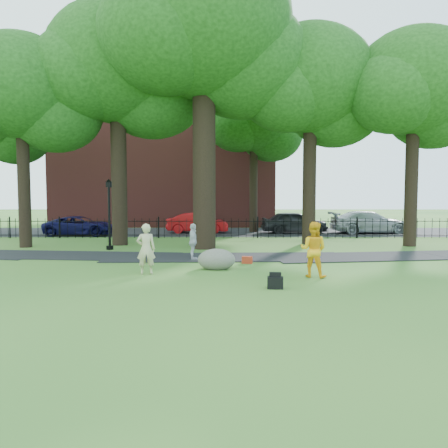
{
  "coord_description": "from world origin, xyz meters",
  "views": [
    {
      "loc": [
        0.97,
        -14.28,
        2.69
      ],
      "look_at": [
        0.96,
        2.0,
        1.55
      ],
      "focal_mm": 35.0,
      "sensor_mm": 36.0,
      "label": 1
    }
  ],
  "objects_px": {
    "boulder": "(217,258)",
    "lamppost": "(109,215)",
    "red_sedan": "(198,223)",
    "man": "(313,250)",
    "woman": "(146,249)",
    "big_tree": "(207,37)"
  },
  "relations": [
    {
      "from": "man",
      "to": "lamppost",
      "type": "distance_m",
      "value": 10.89
    },
    {
      "from": "lamppost",
      "to": "red_sedan",
      "type": "relative_size",
      "value": 0.81
    },
    {
      "from": "boulder",
      "to": "red_sedan",
      "type": "height_order",
      "value": "red_sedan"
    },
    {
      "from": "woman",
      "to": "boulder",
      "type": "relative_size",
      "value": 1.27
    },
    {
      "from": "big_tree",
      "to": "man",
      "type": "xyz_separation_m",
      "value": [
        3.7,
        -7.45,
        -9.25
      ]
    },
    {
      "from": "boulder",
      "to": "red_sedan",
      "type": "distance_m",
      "value": 14.28
    },
    {
      "from": "man",
      "to": "red_sedan",
      "type": "bearing_deg",
      "value": -48.22
    },
    {
      "from": "boulder",
      "to": "lamppost",
      "type": "height_order",
      "value": "lamppost"
    },
    {
      "from": "man",
      "to": "lamppost",
      "type": "bearing_deg",
      "value": -14.37
    },
    {
      "from": "big_tree",
      "to": "man",
      "type": "relative_size",
      "value": 8.04
    },
    {
      "from": "man",
      "to": "big_tree",
      "type": "bearing_deg",
      "value": -38.35
    },
    {
      "from": "lamppost",
      "to": "red_sedan",
      "type": "distance_m",
      "value": 9.58
    },
    {
      "from": "woman",
      "to": "red_sedan",
      "type": "height_order",
      "value": "woman"
    },
    {
      "from": "man",
      "to": "boulder",
      "type": "relative_size",
      "value": 1.33
    },
    {
      "from": "boulder",
      "to": "red_sedan",
      "type": "xyz_separation_m",
      "value": [
        -1.53,
        14.19,
        0.29
      ]
    },
    {
      "from": "woman",
      "to": "boulder",
      "type": "bearing_deg",
      "value": -164.77
    },
    {
      "from": "man",
      "to": "red_sedan",
      "type": "xyz_separation_m",
      "value": [
        -4.67,
        15.7,
        -0.21
      ]
    },
    {
      "from": "lamppost",
      "to": "woman",
      "type": "bearing_deg",
      "value": -52.86
    },
    {
      "from": "woman",
      "to": "man",
      "type": "xyz_separation_m",
      "value": [
        5.47,
        -0.48,
        0.04
      ]
    },
    {
      "from": "woman",
      "to": "red_sedan",
      "type": "relative_size",
      "value": 0.41
    },
    {
      "from": "woman",
      "to": "red_sedan",
      "type": "distance_m",
      "value": 15.24
    },
    {
      "from": "lamppost",
      "to": "red_sedan",
      "type": "height_order",
      "value": "lamppost"
    }
  ]
}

